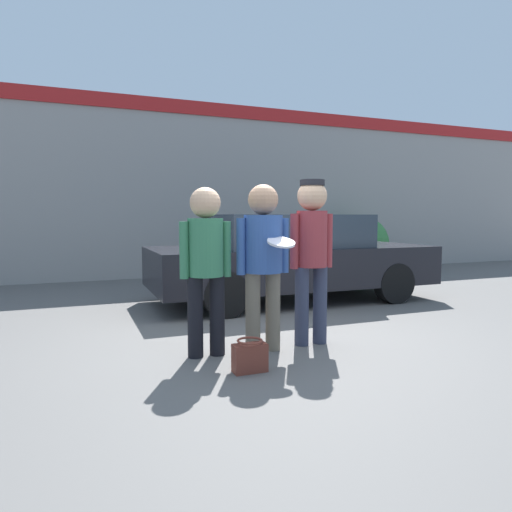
% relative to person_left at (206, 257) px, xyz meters
% --- Properties ---
extents(ground_plane, '(56.00, 56.00, 0.00)m').
position_rel_person_left_xyz_m(ground_plane, '(0.74, 0.16, -0.97)').
color(ground_plane, '#5B5956').
extents(storefront_building, '(24.00, 0.22, 3.94)m').
position_rel_person_left_xyz_m(storefront_building, '(0.74, 6.06, 1.03)').
color(storefront_building, gray).
rests_on(storefront_building, ground).
extents(person_left, '(0.51, 0.34, 1.64)m').
position_rel_person_left_xyz_m(person_left, '(0.00, 0.00, 0.00)').
color(person_left, black).
rests_on(person_left, ground).
extents(person_middle_with_frisbee, '(0.56, 0.60, 1.68)m').
position_rel_person_left_xyz_m(person_middle_with_frisbee, '(0.58, -0.06, 0.04)').
color(person_middle_with_frisbee, '#665B4C').
rests_on(person_middle_with_frisbee, ground).
extents(person_right, '(0.49, 0.32, 1.75)m').
position_rel_person_left_xyz_m(person_right, '(1.15, -0.00, 0.08)').
color(person_right, '#2D3347').
rests_on(person_right, ground).
extents(parked_car_near, '(4.52, 1.84, 1.40)m').
position_rel_person_left_xyz_m(parked_car_near, '(2.07, 2.37, -0.26)').
color(parked_car_near, black).
rests_on(parked_car_near, ground).
extents(shrub, '(1.38, 1.38, 1.38)m').
position_rel_person_left_xyz_m(shrub, '(5.37, 5.18, -0.28)').
color(shrub, '#387A3D').
rests_on(shrub, ground).
extents(handbag, '(0.30, 0.23, 0.29)m').
position_rel_person_left_xyz_m(handbag, '(0.23, -0.59, -0.83)').
color(handbag, brown).
rests_on(handbag, ground).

